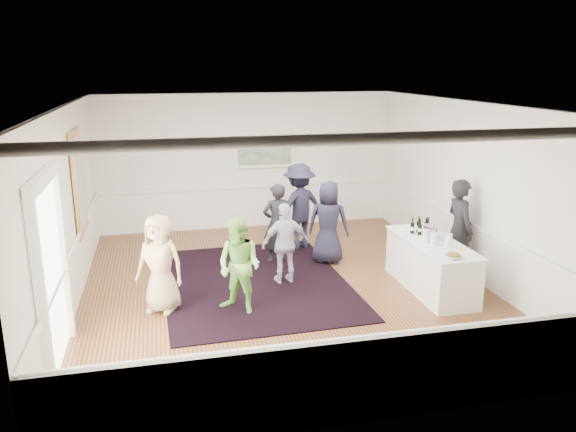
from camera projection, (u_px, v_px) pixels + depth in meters
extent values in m
plane|color=brown|center=(285.00, 287.00, 9.96)|extent=(8.00, 8.00, 0.00)
cube|color=white|center=(284.00, 104.00, 9.13)|extent=(7.00, 8.00, 0.02)
cube|color=white|center=(67.00, 211.00, 8.78)|extent=(0.02, 8.00, 3.20)
cube|color=white|center=(470.00, 190.00, 10.30)|extent=(0.02, 8.00, 3.20)
cube|color=white|center=(248.00, 161.00, 13.31)|extent=(7.00, 0.02, 3.20)
cube|color=white|center=(369.00, 288.00, 5.78)|extent=(7.00, 0.02, 3.20)
cube|color=gold|center=(79.00, 182.00, 9.96)|extent=(0.04, 1.25, 1.85)
cube|color=white|center=(80.00, 182.00, 9.97)|extent=(0.01, 1.05, 1.65)
cube|color=white|center=(42.00, 304.00, 6.35)|extent=(0.10, 0.14, 2.40)
cube|color=white|center=(64.00, 257.00, 7.89)|extent=(0.10, 0.14, 2.40)
cube|color=white|center=(42.00, 179.00, 6.78)|extent=(0.10, 1.78, 0.16)
cube|color=white|center=(51.00, 279.00, 7.11)|extent=(0.02, 1.50, 2.40)
cube|color=white|center=(264.00, 154.00, 13.30)|extent=(1.44, 0.05, 0.66)
cube|color=#225C26|center=(265.00, 154.00, 13.27)|extent=(1.30, 0.01, 0.52)
cube|color=black|center=(255.00, 282.00, 10.16)|extent=(3.35, 4.33, 0.02)
cube|color=white|center=(431.00, 266.00, 9.76)|extent=(0.77, 2.12, 0.87)
cube|color=white|center=(433.00, 242.00, 9.64)|extent=(0.83, 2.18, 0.02)
imported|color=black|center=(459.00, 229.00, 10.18)|extent=(0.47, 0.69, 1.86)
imported|color=tan|center=(160.00, 264.00, 8.81)|extent=(0.92, 0.80, 1.60)
imported|color=#7DCB51|center=(239.00, 266.00, 8.79)|extent=(0.95, 0.94, 1.54)
imported|color=silver|center=(285.00, 244.00, 10.00)|extent=(0.89, 0.43, 1.48)
imported|color=#1E1D30|center=(299.00, 207.00, 11.86)|extent=(1.35, 1.05, 1.84)
imported|color=black|center=(277.00, 223.00, 11.03)|extent=(0.64, 0.47, 1.60)
imported|color=#1E1D30|center=(328.00, 222.00, 11.03)|extent=(0.95, 0.81, 1.64)
cylinder|color=#91C245|center=(434.00, 239.00, 9.38)|extent=(0.12, 0.12, 0.24)
cylinder|color=#CA3C3B|center=(449.00, 240.00, 9.32)|extent=(0.12, 0.12, 0.24)
cylinder|color=#6DA93C|center=(426.00, 236.00, 9.56)|extent=(0.12, 0.12, 0.24)
cylinder|color=silver|center=(430.00, 232.00, 9.75)|extent=(0.26, 0.26, 0.25)
imported|color=white|center=(454.00, 256.00, 8.79)|extent=(0.27, 0.27, 0.07)
cylinder|color=olive|center=(454.00, 255.00, 8.79)|extent=(0.19, 0.19, 0.04)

